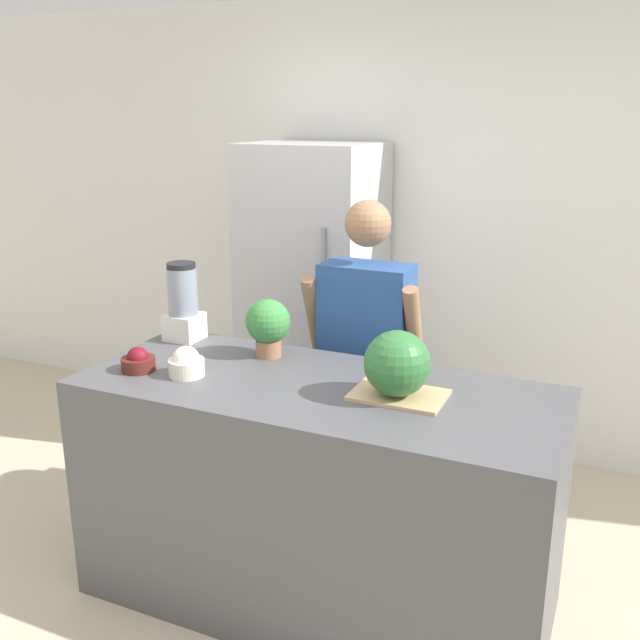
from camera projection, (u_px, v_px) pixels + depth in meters
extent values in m
cube|color=white|center=(439.00, 230.00, 4.14)|extent=(8.00, 0.06, 2.60)
cube|color=#4C4C51|center=(316.00, 496.00, 2.87)|extent=(1.87, 0.78, 0.96)
cube|color=#B7B7BC|center=(313.00, 300.00, 4.17)|extent=(0.71, 0.65, 1.80)
cylinder|color=gray|center=(323.00, 287.00, 3.74)|extent=(0.02, 0.02, 0.63)
cube|color=gray|center=(364.00, 452.00, 3.45)|extent=(0.31, 0.18, 0.77)
cube|color=#284C8C|center=(366.00, 322.00, 3.26)|extent=(0.41, 0.22, 0.54)
sphere|color=#936B4C|center=(368.00, 223.00, 3.13)|extent=(0.21, 0.21, 0.21)
cylinder|color=#936B4C|center=(315.00, 320.00, 3.33)|extent=(0.07, 0.22, 0.46)
cylinder|color=#936B4C|center=(414.00, 333.00, 3.14)|extent=(0.07, 0.22, 0.46)
cube|color=tan|center=(399.00, 395.00, 2.62)|extent=(0.34, 0.24, 0.01)
sphere|color=#2D6B33|center=(397.00, 364.00, 2.57)|extent=(0.24, 0.24, 0.24)
cylinder|color=#511E19|center=(138.00, 364.00, 2.88)|extent=(0.14, 0.14, 0.06)
sphere|color=maroon|center=(138.00, 358.00, 2.87)|extent=(0.09, 0.09, 0.09)
cylinder|color=beige|center=(186.00, 368.00, 2.82)|extent=(0.14, 0.14, 0.07)
sphere|color=white|center=(186.00, 359.00, 2.81)|extent=(0.11, 0.11, 0.11)
cube|color=silver|center=(184.00, 327.00, 3.26)|extent=(0.15, 0.15, 0.12)
cylinder|color=gray|center=(182.00, 291.00, 3.22)|extent=(0.14, 0.14, 0.21)
cylinder|color=black|center=(181.00, 265.00, 3.18)|extent=(0.13, 0.13, 0.02)
cylinder|color=#996647|center=(269.00, 348.00, 3.04)|extent=(0.11, 0.11, 0.07)
sphere|color=#387F3D|center=(268.00, 321.00, 3.01)|extent=(0.19, 0.19, 0.19)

